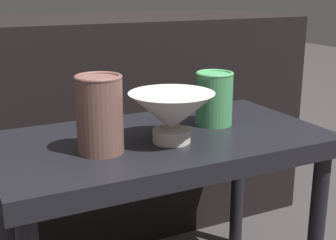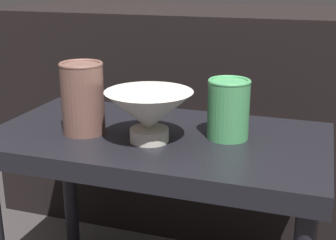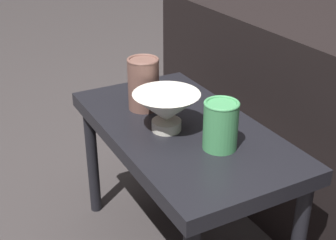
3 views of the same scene
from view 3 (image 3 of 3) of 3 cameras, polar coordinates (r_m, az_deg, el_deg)
The scene contains 5 objects.
table at distance 1.25m, azimuth 1.71°, elevation -2.89°, with size 0.69×0.37×0.42m.
couch_backdrop at distance 1.57m, azimuth 18.50°, elevation 0.11°, with size 1.25×0.50×0.63m.
bowl at distance 1.17m, azimuth -0.22°, elevation 1.44°, with size 0.17×0.17×0.10m.
vase_textured_left at distance 1.29m, azimuth -3.00°, elevation 4.52°, with size 0.09×0.09×0.15m.
vase_colorful_right at distance 1.10m, azimuth 6.44°, elevation -0.55°, with size 0.08×0.08×0.12m.
Camera 3 is at (0.94, -0.55, 0.98)m, focal length 50.00 mm.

